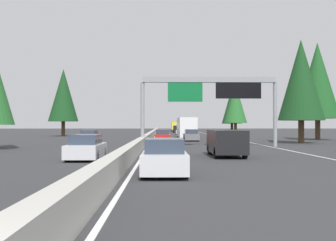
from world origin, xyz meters
name	(u,v)px	position (x,y,z in m)	size (l,w,h in m)	color
ground_plane	(152,138)	(60.00, 0.00, 0.00)	(320.00, 320.00, 0.00)	#2D2D30
median_barrier	(153,133)	(80.00, 0.30, 0.45)	(180.00, 0.56, 0.90)	#ADAAA3
shoulder_stripe_right	(217,136)	(70.00, -11.52, 0.01)	(160.00, 0.16, 0.01)	silver
shoulder_stripe_median	(155,136)	(70.00, -0.25, 0.01)	(160.00, 0.16, 0.01)	silver
sign_gantry_overhead	(211,91)	(34.56, -6.04, 5.14)	(0.50, 12.68, 6.46)	gray
sedan_far_right	(164,157)	(14.23, -1.61, 0.68)	(4.40, 1.80, 1.47)	silver
minivan_far_center	(226,142)	(23.36, -5.63, 0.95)	(5.00, 1.95, 1.69)	black
sedan_near_right	(162,136)	(44.97, -1.56, 0.68)	(4.40, 1.80, 1.47)	red
box_truck_mid_center	(175,126)	(121.65, -5.61, 1.61)	(8.50, 2.40, 2.95)	gold
sedan_mid_right	(191,136)	(47.92, -5.18, 0.68)	(4.40, 1.80, 1.47)	slate
bus_distant_b	(186,127)	(58.98, -5.24, 1.72)	(11.50, 2.55, 3.10)	white
pickup_distant_a	(177,129)	(102.13, -5.39, 0.91)	(5.60, 2.00, 1.86)	black
sedan_mid_left	(180,131)	(79.83, -5.29, 0.68)	(4.40, 1.80, 1.47)	white
oncoming_near	(90,137)	(40.88, 6.32, 0.68)	(4.40, 1.80, 1.47)	slate
oncoming_far	(86,148)	(21.14, 2.91, 0.68)	(4.40, 1.80, 1.47)	silver
conifer_right_near	(301,80)	(41.45, -16.87, 6.98)	(5.06, 5.06, 11.49)	#4C3823
conifer_right_mid	(318,81)	(51.34, -22.60, 8.04)	(5.82, 5.82, 13.22)	#4C3823
conifer_right_far	(232,106)	(89.09, -17.60, 6.42)	(4.65, 4.65, 10.57)	#4C3823
conifer_right_distant	(235,103)	(82.89, -17.27, 6.77)	(4.90, 4.90, 11.13)	#4C3823
conifer_left_mid	(63,95)	(69.24, 16.21, 7.34)	(5.31, 5.31, 12.08)	#4C3823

